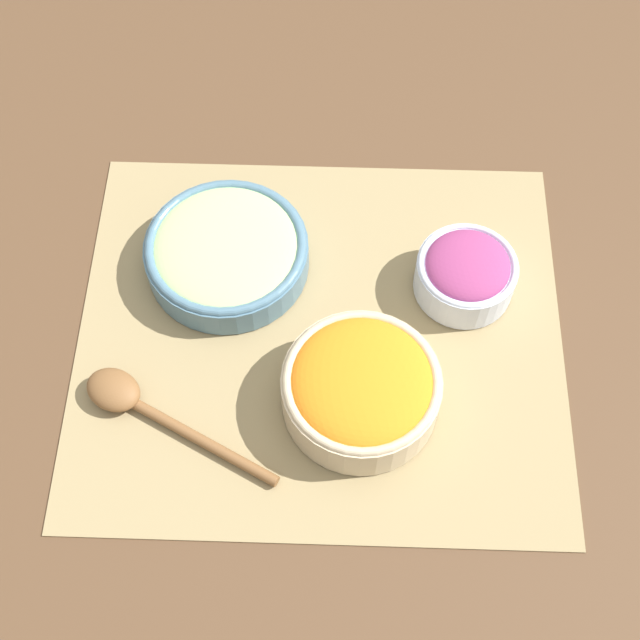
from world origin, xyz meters
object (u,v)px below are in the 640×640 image
(wooden_spoon, at_px, (136,403))
(carrot_bowl, at_px, (361,387))
(onion_bowl, at_px, (466,272))
(cucumber_bowl, at_px, (227,252))

(wooden_spoon, bearing_deg, carrot_bowl, 3.18)
(carrot_bowl, height_order, onion_bowl, carrot_bowl)
(onion_bowl, xyz_separation_m, cucumber_bowl, (-0.27, 0.02, -0.00))
(carrot_bowl, distance_m, onion_bowl, 0.19)
(cucumber_bowl, relative_size, wooden_spoon, 0.85)
(onion_bowl, distance_m, wooden_spoon, 0.39)
(carrot_bowl, relative_size, cucumber_bowl, 0.89)
(carrot_bowl, height_order, cucumber_bowl, carrot_bowl)
(carrot_bowl, xyz_separation_m, onion_bowl, (0.12, 0.15, -0.01))
(onion_bowl, distance_m, cucumber_bowl, 0.27)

